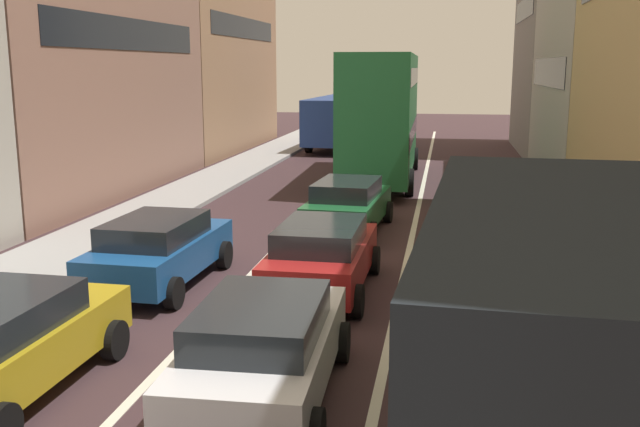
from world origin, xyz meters
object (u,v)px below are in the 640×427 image
coupe_centre_lane_fourth (348,204)px  bus_far_queue_secondary (342,117)px  sedan_left_lane_third (159,249)px  bus_mid_queue_primary (382,112)px  hatchback_centre_lane_third (322,255)px  sedan_right_lane_behind_truck (483,266)px  removalist_box_truck (566,356)px  sedan_centre_lane_second (263,347)px  wagon_left_lane_second (1,343)px

coupe_centre_lane_fourth → bus_far_queue_secondary: bearing=12.6°
sedan_left_lane_third → bus_mid_queue_primary: (3.38, 14.90, 2.03)m
hatchback_centre_lane_third → sedan_right_lane_behind_truck: size_ratio=0.99×
removalist_box_truck → sedan_centre_lane_second: 4.52m
sedan_left_lane_third → bus_far_queue_secondary: bearing=1.9°
bus_mid_queue_primary → sedan_right_lane_behind_truck: bearing=-168.6°
coupe_centre_lane_fourth → bus_far_queue_secondary: 21.94m
removalist_box_truck → coupe_centre_lane_fourth: 13.75m
sedan_centre_lane_second → coupe_centre_lane_fourth: (-0.27, 10.62, 0.00)m
removalist_box_truck → sedan_right_lane_behind_truck: size_ratio=1.79×
sedan_centre_lane_second → bus_far_queue_secondary: bus_far_queue_secondary is taller
wagon_left_lane_second → hatchback_centre_lane_third: (3.62, 5.51, 0.00)m
hatchback_centre_lane_third → coupe_centre_lane_fourth: same height
removalist_box_truck → wagon_left_lane_second: (-7.22, 2.05, -1.18)m
sedan_left_lane_third → bus_mid_queue_primary: bearing=-11.0°
sedan_right_lane_behind_truck → bus_mid_queue_primary: bearing=10.4°
wagon_left_lane_second → bus_far_queue_secondary: bearing=1.1°
sedan_centre_lane_second → sedan_right_lane_behind_truck: (3.18, 4.72, 0.00)m
wagon_left_lane_second → sedan_right_lane_behind_truck: bearing=-51.5°
removalist_box_truck → bus_mid_queue_primary: bus_mid_queue_primary is taller
coupe_centre_lane_fourth → sedan_centre_lane_second: bearing=-174.6°
wagon_left_lane_second → hatchback_centre_lane_third: same height
coupe_centre_lane_fourth → bus_far_queue_secondary: size_ratio=0.42×
hatchback_centre_lane_third → sedan_left_lane_third: (-3.51, -0.12, 0.00)m
bus_mid_queue_primary → coupe_centre_lane_fourth: bearing=178.2°
hatchback_centre_lane_third → bus_far_queue_secondary: 27.51m
sedan_left_lane_third → coupe_centre_lane_fourth: (3.28, 5.71, 0.00)m
wagon_left_lane_second → sedan_left_lane_third: bearing=0.0°
sedan_centre_lane_second → removalist_box_truck: bearing=-127.2°
removalist_box_truck → bus_far_queue_secondary: bearing=14.5°
sedan_centre_lane_second → sedan_left_lane_third: 6.06m
hatchback_centre_lane_third → coupe_centre_lane_fourth: bearing=2.9°
removalist_box_truck → sedan_left_lane_third: size_ratio=1.79×
wagon_left_lane_second → sedan_left_lane_third: same height
removalist_box_truck → wagon_left_lane_second: removalist_box_truck is taller
sedan_centre_lane_second → hatchback_centre_lane_third: size_ratio=1.01×
coupe_centre_lane_fourth → sedan_right_lane_behind_truck: size_ratio=1.01×
sedan_centre_lane_second → sedan_left_lane_third: (-3.55, 4.91, 0.00)m
sedan_centre_lane_second → sedan_left_lane_third: size_ratio=1.00×
sedan_right_lane_behind_truck → coupe_centre_lane_fourth: bearing=28.3°
sedan_centre_lane_second → bus_mid_queue_primary: size_ratio=0.41×
sedan_left_lane_third → coupe_centre_lane_fourth: bearing=-28.1°
wagon_left_lane_second → sedan_right_lane_behind_truck: 8.60m
sedan_left_lane_third → bus_far_queue_secondary: 27.40m
bus_mid_queue_primary → bus_far_queue_secondary: 12.98m
hatchback_centre_lane_third → sedan_right_lane_behind_truck: (3.23, -0.31, 0.00)m
sedan_left_lane_third → bus_mid_queue_primary: size_ratio=0.41×
wagon_left_lane_second → removalist_box_truck: bearing=-104.6°
coupe_centre_lane_fourth → sedan_left_lane_third: bearing=154.0°
sedan_centre_lane_second → sedan_right_lane_behind_truck: bearing=-35.7°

